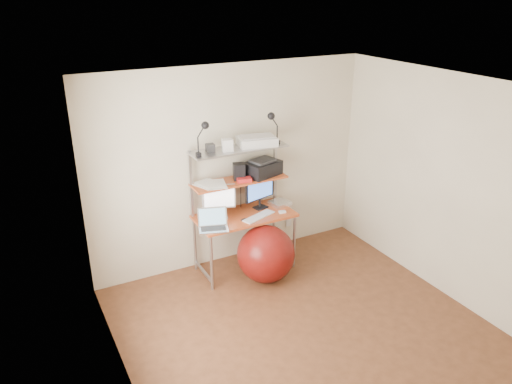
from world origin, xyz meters
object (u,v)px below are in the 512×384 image
laptop (213,224)px  printer (263,168)px  monitor_black (260,191)px  exercise_ball (266,254)px  monitor_silver (219,199)px

laptop → printer: printer is taller
monitor_black → exercise_ball: size_ratio=0.65×
printer → exercise_ball: (-0.22, -0.49, -0.90)m
monitor_black → exercise_ball: 0.79m
monitor_silver → laptop: monitor_silver is taller
printer → exercise_ball: bearing=-130.7°
monitor_black → printer: printer is taller
laptop → exercise_ball: bearing=-1.4°
printer → exercise_ball: printer is taller
monitor_black → printer: bearing=17.2°
laptop → printer: 0.97m
monitor_silver → exercise_ball: 0.86m
laptop → printer: (0.80, 0.29, 0.46)m
monitor_black → laptop: bearing=-175.4°
printer → exercise_ball: size_ratio=0.71×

